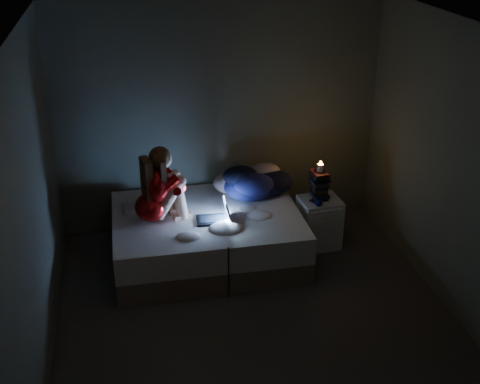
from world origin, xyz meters
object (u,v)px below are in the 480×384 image
object	(u,v)px
bed	(207,236)
nightstand	(319,222)
woman	(149,186)
candle	(320,167)
laptop	(213,210)
phone	(315,202)

from	to	relation	value
bed	nightstand	distance (m)	1.25
woman	candle	world-z (taller)	woman
bed	laptop	size ratio (longest dim) A/B	5.57
bed	laptop	distance (m)	0.42
laptop	candle	distance (m)	1.24
laptop	nightstand	bearing A→B (deg)	12.83
laptop	woman	bearing A→B (deg)	175.28
nightstand	laptop	bearing A→B (deg)	-175.47
woman	laptop	bearing A→B (deg)	-22.74
phone	laptop	bearing A→B (deg)	164.16
bed	woman	size ratio (longest dim) A/B	2.42
nightstand	candle	xyz separation A→B (m)	(-0.01, 0.05, 0.64)
laptop	candle	bearing A→B (deg)	15.21
bed	candle	world-z (taller)	candle
candle	laptop	bearing A→B (deg)	-168.75
nightstand	candle	distance (m)	0.64
nightstand	candle	world-z (taller)	candle
laptop	nightstand	xyz separation A→B (m)	(1.20, 0.19, -0.37)
bed	nightstand	bearing A→B (deg)	1.37
candle	phone	distance (m)	0.37
bed	phone	bearing A→B (deg)	-1.07
bed	laptop	world-z (taller)	laptop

